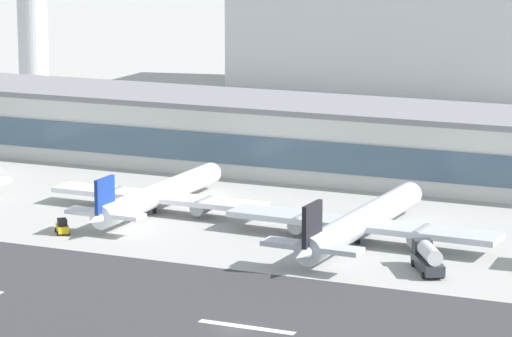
% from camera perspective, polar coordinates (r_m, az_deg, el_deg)
% --- Properties ---
extents(ground_plane, '(1400.00, 1400.00, 0.00)m').
position_cam_1_polar(ground_plane, '(156.58, -0.89, -6.78)').
color(ground_plane, '#A8A8A3').
extents(runway_strip, '(800.00, 42.96, 0.08)m').
position_cam_1_polar(runway_strip, '(157.64, -0.70, -6.64)').
color(runway_strip, '#38383A').
rests_on(runway_strip, ground_plane).
extents(runway_centreline_dash_4, '(12.00, 1.20, 0.01)m').
position_cam_1_polar(runway_centreline_dash_4, '(157.28, -0.40, -6.67)').
color(runway_centreline_dash_4, white).
rests_on(runway_centreline_dash_4, runway_strip).
extents(terminal_building, '(181.27, 23.13, 12.67)m').
position_cam_1_polar(terminal_building, '(240.36, 4.01, 1.20)').
color(terminal_building, silver).
rests_on(terminal_building, ground_plane).
extents(distant_hotel_block, '(97.24, 32.81, 33.22)m').
position_cam_1_polar(distant_hotel_block, '(339.69, 7.36, 5.89)').
color(distant_hotel_block, '#BCBCC1').
rests_on(distant_hotel_block, ground_plane).
extents(airliner_navy_tail_gate_1, '(36.14, 40.80, 8.51)m').
position_cam_1_polar(airliner_navy_tail_gate_1, '(212.42, -4.27, -1.17)').
color(airliner_navy_tail_gate_1, white).
rests_on(airliner_navy_tail_gate_1, ground_plane).
extents(airliner_black_tail_gate_2, '(40.83, 44.51, 9.29)m').
position_cam_1_polar(airliner_black_tail_gate_2, '(193.87, 4.32, -2.32)').
color(airliner_black_tail_gate_2, silver).
rests_on(airliner_black_tail_gate_2, ground_plane).
extents(service_baggage_tug_0, '(3.27, 3.49, 2.20)m').
position_cam_1_polar(service_baggage_tug_0, '(201.55, -8.13, -2.43)').
color(service_baggage_tug_0, gold).
rests_on(service_baggage_tug_0, ground_plane).
extents(service_fuel_truck_1, '(6.57, 8.64, 3.95)m').
position_cam_1_polar(service_fuel_truck_1, '(180.55, 7.22, -3.72)').
color(service_fuel_truck_1, '#2D3338').
rests_on(service_fuel_truck_1, ground_plane).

